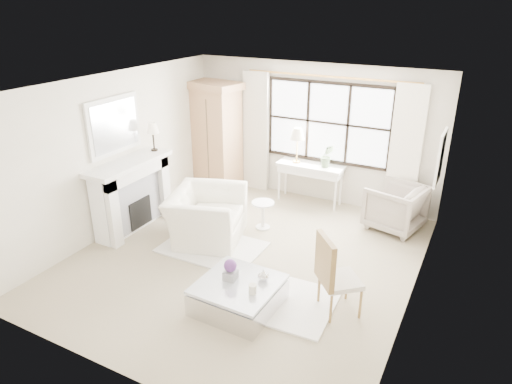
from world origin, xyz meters
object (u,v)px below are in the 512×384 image
at_px(club_armchair, 207,216).
at_px(coffee_table, 238,295).
at_px(armoire, 215,135).
at_px(console_table, 310,183).

height_order(club_armchair, coffee_table, club_armchair).
bearing_deg(armoire, coffee_table, -42.40).
height_order(armoire, coffee_table, armoire).
distance_m(console_table, coffee_table, 3.64).
xyz_separation_m(armoire, coffee_table, (2.55, -3.51, -0.96)).
distance_m(console_table, club_armchair, 2.42).
bearing_deg(club_armchair, console_table, -40.35).
bearing_deg(console_table, coffee_table, -83.31).
bearing_deg(armoire, console_table, 14.16).
relative_size(club_armchair, coffee_table, 1.26).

